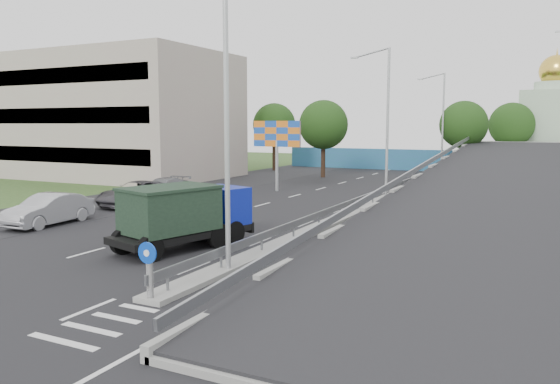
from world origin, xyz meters
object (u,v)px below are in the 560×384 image
Objects in this scene: billboard at (277,138)px; lamp_post_far at (441,118)px; parked_car_b at (49,210)px; parked_car_c at (137,194)px; sign_bollard at (149,270)px; parked_car_d at (163,188)px; dump_truck at (185,214)px; lamp_post_near at (222,107)px; lamp_post_mid at (385,116)px; church at (553,124)px.

lamp_post_far is at bearing 63.16° from billboard.
parked_car_b reaches higher than parked_car_c.
parked_car_d is (-14.50, 18.70, -0.32)m from sign_bollard.
parked_car_c is at bearing 155.91° from dump_truck.
lamp_post_near reaches higher than sign_bollard.
sign_bollard is 0.26× the size of dump_truck.
lamp_post_near reaches higher than parked_car_d.
dump_truck is at bearing -36.14° from parked_car_c.
sign_bollard is 44.08m from lamp_post_far.
lamp_post_near is (0.11, 3.83, 4.77)m from sign_bollard.
lamp_post_near is 20.00m from lamp_post_mid.
sign_bollard is 0.17× the size of lamp_post_mid.
parked_car_d is at bearing -127.65° from billboard.
parked_car_d is (-14.60, -5.12, -5.10)m from lamp_post_mid.
sign_bollard is 0.30× the size of billboard.
dump_truck is 1.14× the size of parked_car_c.
sign_bollard is 7.26m from dump_truck.
sign_bollard is at bearing -99.81° from church.
dump_truck is (-3.43, 6.39, 0.47)m from sign_bollard.
billboard is (-9.11, 2.00, -1.62)m from lamp_post_mid.
billboard is 0.84× the size of dump_truck.
billboard reaches higher than parked_car_c.
church reaches higher than lamp_post_mid.
sign_bollard is 23.66m from parked_car_d.
parked_car_b is at bearing -128.98° from lamp_post_mid.
sign_bollard is at bearing -33.84° from parked_car_b.
lamp_post_mid is (0.00, 20.00, 0.00)m from lamp_post_near.
lamp_post_mid is 1.77× the size of parked_car_c.
lamp_post_mid and lamp_post_far have the same top height.
lamp_post_mid is 2.06× the size of parked_car_d.
lamp_post_mid is at bearing 37.03° from parked_car_c.
church reaches higher than parked_car_c.
lamp_post_near is 2.06× the size of parked_car_d.
dump_truck reaches higher than parked_car_d.
lamp_post_far is 1.55× the size of dump_truck.
dump_truck reaches higher than sign_bollard.
parked_car_b is (-13.15, -16.25, -4.99)m from lamp_post_mid.
sign_bollard is at bearing -43.74° from parked_car_c.
lamp_post_far is at bearing 90.00° from lamp_post_mid.
lamp_post_far is 37.85m from dump_truck.
lamp_post_far reaches higher than billboard.
church reaches higher than dump_truck.
lamp_post_mid is at bearing 90.00° from lamp_post_near.
lamp_post_mid is at bearing 89.74° from sign_bollard.
parked_car_d is (-1.45, 11.13, -0.11)m from parked_car_b.
parked_car_d is (-24.50, -39.12, -4.60)m from church.
church is at bearing 80.19° from sign_bollard.
lamp_post_mid is 20.00m from lamp_post_far.
lamp_post_far reaches higher than parked_car_c.
church is 2.77× the size of parked_car_b.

